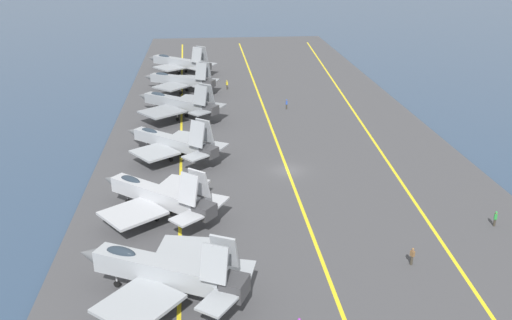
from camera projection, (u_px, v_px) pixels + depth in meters
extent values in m
plane|color=#2D425B|center=(288.00, 173.00, 69.55)|extent=(2000.00, 2000.00, 0.00)
cube|color=#424244|center=(288.00, 172.00, 69.48)|extent=(201.04, 49.51, 0.40)
cube|color=yellow|center=(391.00, 166.00, 70.62)|extent=(180.58, 12.00, 0.01)
cube|color=yellow|center=(288.00, 170.00, 69.40)|extent=(180.93, 0.36, 0.01)
cube|color=yellow|center=(181.00, 175.00, 68.17)|extent=(180.88, 4.98, 0.01)
cube|color=#93999E|center=(158.00, 270.00, 43.89)|extent=(6.60, 10.95, 1.84)
cone|color=#5B5E60|center=(91.00, 254.00, 46.01)|extent=(2.51, 2.68, 1.75)
cube|color=#38383A|center=(235.00, 287.00, 41.73)|extent=(2.70, 2.57, 1.56)
ellipsoid|color=#232D38|center=(121.00, 253.00, 44.67)|extent=(2.11, 2.91, 1.01)
cube|color=#93999E|center=(139.00, 304.00, 40.79)|extent=(7.40, 7.31, 0.28)
cube|color=#93999E|center=(184.00, 254.00, 47.21)|extent=(6.46, 5.93, 0.28)
cube|color=#93999E|center=(214.00, 264.00, 40.37)|extent=(1.76, 2.32, 2.93)
cube|color=#93999E|center=(225.00, 251.00, 42.04)|extent=(1.76, 2.32, 2.93)
cube|color=#93999E|center=(217.00, 303.00, 39.87)|extent=(3.52, 3.37, 0.20)
cube|color=#93999E|center=(240.00, 270.00, 43.89)|extent=(3.28, 2.82, 0.20)
cylinder|color=#B2B2B7|center=(116.00, 278.00, 45.94)|extent=(0.16, 0.16, 1.79)
cylinder|color=black|center=(117.00, 284.00, 46.16)|extent=(0.46, 0.64, 0.60)
cylinder|color=#B2B2B7|center=(164.00, 300.00, 43.10)|extent=(0.16, 0.16, 1.79)
cylinder|color=black|center=(165.00, 307.00, 43.33)|extent=(0.46, 0.64, 0.60)
cylinder|color=#B2B2B7|center=(180.00, 283.00, 45.33)|extent=(0.16, 0.16, 1.79)
cylinder|color=black|center=(180.00, 288.00, 45.56)|extent=(0.46, 0.64, 0.60)
cube|color=#A8AAAF|center=(154.00, 194.00, 57.64)|extent=(8.50, 9.92, 1.67)
cone|color=#5B5E60|center=(111.00, 180.00, 61.03)|extent=(2.59, 2.68, 1.58)
cube|color=#38383A|center=(204.00, 211.00, 54.17)|extent=(2.66, 2.65, 1.42)
ellipsoid|color=#232D38|center=(131.00, 180.00, 59.11)|extent=(2.47, 2.74, 0.92)
cube|color=#A8AAAF|center=(133.00, 213.00, 54.85)|extent=(7.31, 7.44, 0.28)
cube|color=#A8AAAF|center=(180.00, 188.00, 60.44)|extent=(7.16, 6.85, 0.28)
cube|color=#A8AAAF|center=(188.00, 189.00, 53.21)|extent=(2.10, 2.28, 3.10)
cube|color=#A8AAAF|center=(199.00, 183.00, 54.56)|extent=(2.10, 2.28, 3.10)
cube|color=#A8AAAF|center=(186.00, 218.00, 52.68)|extent=(3.47, 3.53, 0.20)
cube|color=#A8AAAF|center=(214.00, 201.00, 56.12)|extent=(3.50, 3.25, 0.20)
cylinder|color=#B2B2B7|center=(127.00, 198.00, 60.41)|extent=(0.16, 0.16, 1.50)
cylinder|color=black|center=(128.00, 201.00, 60.58)|extent=(0.55, 0.60, 0.60)
cylinder|color=#B2B2B7|center=(156.00, 215.00, 56.75)|extent=(0.16, 0.16, 1.50)
cylinder|color=black|center=(156.00, 218.00, 56.92)|extent=(0.55, 0.60, 0.60)
cylinder|color=#B2B2B7|center=(171.00, 206.00, 58.55)|extent=(0.16, 0.16, 1.50)
cylinder|color=black|center=(171.00, 210.00, 58.72)|extent=(0.55, 0.60, 0.60)
cube|color=#93999E|center=(169.00, 141.00, 72.71)|extent=(8.70, 9.93, 1.52)
cone|color=#5B5E60|center=(133.00, 132.00, 76.28)|extent=(2.53, 2.62, 1.44)
cube|color=#38383A|center=(209.00, 152.00, 69.07)|extent=(2.56, 2.58, 1.29)
ellipsoid|color=#232D38|center=(149.00, 131.00, 74.30)|extent=(2.47, 2.71, 0.83)
cube|color=#93999E|center=(155.00, 152.00, 70.29)|extent=(6.90, 6.84, 0.28)
cube|color=#93999E|center=(187.00, 139.00, 75.09)|extent=(6.52, 6.65, 0.28)
cube|color=#93999E|center=(197.00, 134.00, 68.21)|extent=(2.18, 2.33, 3.24)
cube|color=#93999E|center=(205.00, 131.00, 69.42)|extent=(2.18, 2.33, 3.24)
cube|color=#93999E|center=(195.00, 156.00, 67.67)|extent=(3.49, 3.57, 0.20)
cube|color=#93999E|center=(217.00, 146.00, 70.96)|extent=(3.53, 3.32, 0.20)
cylinder|color=#B2B2B7|center=(147.00, 145.00, 75.58)|extent=(0.16, 0.16, 1.56)
cylinder|color=black|center=(147.00, 149.00, 75.76)|extent=(0.55, 0.60, 0.60)
cylinder|color=#B2B2B7|center=(171.00, 156.00, 71.87)|extent=(0.16, 0.16, 1.56)
cylinder|color=black|center=(171.00, 159.00, 72.05)|extent=(0.55, 0.60, 0.60)
cylinder|color=#B2B2B7|center=(181.00, 151.00, 73.49)|extent=(0.16, 0.16, 1.56)
cylinder|color=black|center=(182.00, 155.00, 73.67)|extent=(0.55, 0.60, 0.60)
cube|color=gray|center=(175.00, 102.00, 88.69)|extent=(8.91, 10.59, 1.60)
cone|color=#5B5E60|center=(143.00, 96.00, 92.29)|extent=(2.64, 2.76, 1.52)
cube|color=#38383A|center=(211.00, 110.00, 85.01)|extent=(2.68, 2.70, 1.36)
ellipsoid|color=#232D38|center=(158.00, 95.00, 90.29)|extent=(2.55, 2.88, 0.88)
cube|color=gray|center=(162.00, 112.00, 85.77)|extent=(7.81, 7.93, 0.28)
cube|color=gray|center=(192.00, 101.00, 91.59)|extent=(7.59, 7.29, 0.28)
cube|color=gray|center=(200.00, 95.00, 84.15)|extent=(2.18, 2.40, 3.00)
cube|color=gray|center=(207.00, 93.00, 85.45)|extent=(2.18, 2.40, 3.00)
cube|color=gray|center=(200.00, 113.00, 83.56)|extent=(3.59, 3.64, 0.20)
cube|color=gray|center=(217.00, 106.00, 86.97)|extent=(3.57, 3.38, 0.20)
cylinder|color=#B2B2B7|center=(155.00, 108.00, 91.65)|extent=(0.16, 0.16, 1.82)
cylinder|color=black|center=(156.00, 112.00, 91.88)|extent=(0.55, 0.61, 0.60)
cylinder|color=#B2B2B7|center=(177.00, 115.00, 87.85)|extent=(0.16, 0.16, 1.82)
cylinder|color=black|center=(177.00, 119.00, 88.08)|extent=(0.55, 0.61, 0.60)
cylinder|color=#B2B2B7|center=(186.00, 112.00, 89.58)|extent=(0.16, 0.16, 1.82)
cylinder|color=black|center=(186.00, 116.00, 89.82)|extent=(0.55, 0.61, 0.60)
cube|color=gray|center=(178.00, 80.00, 103.60)|extent=(6.75, 10.74, 1.52)
cone|color=#5B5E60|center=(148.00, 77.00, 105.97)|extent=(2.30, 2.58, 1.45)
cube|color=#38383A|center=(209.00, 83.00, 101.18)|extent=(2.42, 2.46, 1.30)
ellipsoid|color=#232D38|center=(162.00, 75.00, 104.57)|extent=(2.05, 2.84, 0.84)
cube|color=gray|center=(171.00, 87.00, 100.88)|extent=(7.01, 7.00, 0.28)
cube|color=gray|center=(188.00, 79.00, 106.43)|extent=(6.06, 6.01, 0.28)
cube|color=gray|center=(201.00, 71.00, 100.05)|extent=(1.86, 2.35, 3.09)
cube|color=gray|center=(205.00, 70.00, 101.41)|extent=(1.86, 2.35, 3.09)
cube|color=gray|center=(202.00, 86.00, 99.50)|extent=(3.53, 3.43, 0.20)
cube|color=gray|center=(212.00, 80.00, 103.19)|extent=(3.34, 2.93, 0.20)
cylinder|color=#B2B2B7|center=(159.00, 86.00, 105.72)|extent=(0.16, 0.16, 1.65)
cylinder|color=black|center=(160.00, 88.00, 105.93)|extent=(0.48, 0.63, 0.60)
cylinder|color=#B2B2B7|center=(181.00, 90.00, 102.89)|extent=(0.16, 0.16, 1.65)
cylinder|color=black|center=(181.00, 93.00, 103.09)|extent=(0.48, 0.63, 0.60)
cylinder|color=#B2B2B7|center=(186.00, 87.00, 104.70)|extent=(0.16, 0.16, 1.65)
cylinder|color=black|center=(186.00, 90.00, 104.90)|extent=(0.48, 0.63, 0.60)
cube|color=gray|center=(178.00, 62.00, 118.57)|extent=(9.48, 11.07, 1.68)
cone|color=#5B5E60|center=(152.00, 58.00, 122.42)|extent=(2.79, 2.91, 1.60)
cube|color=#38383A|center=(205.00, 66.00, 114.63)|extent=(2.83, 2.85, 1.43)
ellipsoid|color=#232D38|center=(164.00, 57.00, 120.28)|extent=(2.71, 3.02, 0.93)
cube|color=gray|center=(169.00, 68.00, 116.07)|extent=(7.34, 7.17, 0.28)
cube|color=gray|center=(189.00, 62.00, 121.04)|extent=(6.71, 7.09, 0.28)
cube|color=gray|center=(197.00, 55.00, 113.73)|extent=(2.30, 2.51, 3.17)
cube|color=gray|center=(202.00, 54.00, 115.09)|extent=(2.30, 2.51, 3.17)
cube|color=gray|center=(196.00, 68.00, 113.17)|extent=(3.68, 3.72, 0.20)
cube|color=gray|center=(210.00, 64.00, 116.62)|extent=(3.64, 3.50, 0.20)
cylinder|color=#B2B2B7|center=(162.00, 67.00, 121.64)|extent=(0.16, 0.16, 1.53)
cylinder|color=black|center=(162.00, 69.00, 121.82)|extent=(0.55, 0.60, 0.60)
cylinder|color=#B2B2B7|center=(179.00, 71.00, 117.60)|extent=(0.16, 0.16, 1.53)
cylinder|color=black|center=(179.00, 73.00, 117.78)|extent=(0.55, 0.60, 0.60)
cylinder|color=#B2B2B7|center=(186.00, 69.00, 119.42)|extent=(0.16, 0.16, 1.53)
cylinder|color=black|center=(186.00, 71.00, 119.59)|extent=(0.55, 0.60, 0.60)
cylinder|color=#383328|center=(227.00, 87.00, 106.22)|extent=(0.24, 0.24, 0.91)
cube|color=yellow|center=(227.00, 83.00, 105.93)|extent=(0.44, 0.36, 0.60)
sphere|color=tan|center=(227.00, 81.00, 105.76)|extent=(0.22, 0.22, 0.22)
sphere|color=yellow|center=(227.00, 81.00, 105.74)|extent=(0.24, 0.24, 0.24)
sphere|color=beige|center=(299.00, 320.00, 39.88)|extent=(0.22, 0.22, 0.22)
sphere|color=purple|center=(299.00, 320.00, 39.86)|extent=(0.24, 0.24, 0.24)
cylinder|color=#383328|center=(495.00, 222.00, 55.90)|extent=(0.24, 0.24, 0.82)
cube|color=green|center=(496.00, 217.00, 55.64)|extent=(0.45, 0.39, 0.56)
sphere|color=#9E7051|center=(496.00, 213.00, 55.48)|extent=(0.22, 0.22, 0.22)
sphere|color=green|center=(496.00, 212.00, 55.46)|extent=(0.24, 0.24, 0.24)
cylinder|color=#383328|center=(412.00, 260.00, 49.26)|extent=(0.24, 0.24, 0.91)
cube|color=brown|center=(412.00, 253.00, 48.99)|extent=(0.46, 0.41, 0.53)
sphere|color=#9E7051|center=(413.00, 250.00, 48.84)|extent=(0.22, 0.22, 0.22)
sphere|color=brown|center=(413.00, 249.00, 48.81)|extent=(0.24, 0.24, 0.24)
cylinder|color=#383328|center=(287.00, 107.00, 94.00)|extent=(0.24, 0.24, 0.89)
cube|color=#284CB2|center=(287.00, 103.00, 93.72)|extent=(0.38, 0.26, 0.58)
sphere|color=#9E7051|center=(287.00, 100.00, 93.56)|extent=(0.22, 0.22, 0.22)
sphere|color=#284CB2|center=(287.00, 100.00, 93.53)|extent=(0.24, 0.24, 0.24)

